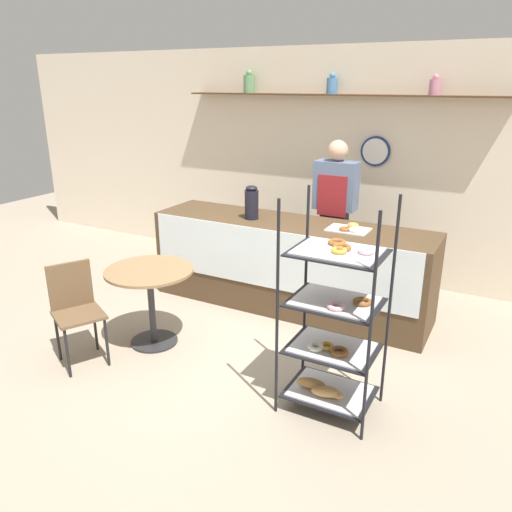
{
  "coord_description": "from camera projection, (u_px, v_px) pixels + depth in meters",
  "views": [
    {
      "loc": [
        2.04,
        -3.37,
        2.3
      ],
      "look_at": [
        0.0,
        0.4,
        0.8
      ],
      "focal_mm": 35.0,
      "sensor_mm": 36.0,
      "label": 1
    }
  ],
  "objects": [
    {
      "name": "ground_plane",
      "position": [
        235.0,
        353.0,
        4.47
      ],
      "size": [
        14.0,
        14.0,
        0.0
      ],
      "primitive_type": "plane",
      "color": "gray"
    },
    {
      "name": "back_wall",
      "position": [
        335.0,
        163.0,
        6.02
      ],
      "size": [
        10.0,
        0.3,
        2.7
      ],
      "color": "beige",
      "rests_on": "ground_plane"
    },
    {
      "name": "display_counter",
      "position": [
        289.0,
        265.0,
        5.25
      ],
      "size": [
        2.95,
        0.73,
        0.94
      ],
      "color": "#4C3823",
      "rests_on": "ground_plane"
    },
    {
      "name": "pastry_rack",
      "position": [
        333.0,
        328.0,
        3.52
      ],
      "size": [
        0.67,
        0.51,
        1.6
      ],
      "color": "black",
      "rests_on": "ground_plane"
    },
    {
      "name": "person_worker",
      "position": [
        335.0,
        213.0,
        5.45
      ],
      "size": [
        0.46,
        0.23,
        1.73
      ],
      "color": "#282833",
      "rests_on": "ground_plane"
    },
    {
      "name": "cafe_table",
      "position": [
        150.0,
        288.0,
        4.48
      ],
      "size": [
        0.79,
        0.79,
        0.73
      ],
      "color": "#262628",
      "rests_on": "ground_plane"
    },
    {
      "name": "cafe_chair",
      "position": [
        75.0,
        303.0,
        4.21
      ],
      "size": [
        0.51,
        0.51,
        0.87
      ],
      "rotation": [
        0.0,
        0.0,
        7.37
      ],
      "color": "black",
      "rests_on": "ground_plane"
    },
    {
      "name": "coffee_carafe",
      "position": [
        252.0,
        203.0,
        5.17
      ],
      "size": [
        0.14,
        0.14,
        0.35
      ],
      "color": "black",
      "rests_on": "display_counter"
    },
    {
      "name": "donut_tray_counter",
      "position": [
        350.0,
        229.0,
        4.8
      ],
      "size": [
        0.4,
        0.28,
        0.05
      ],
      "color": "silver",
      "rests_on": "display_counter"
    }
  ]
}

